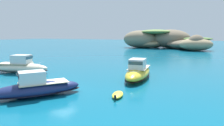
{
  "coord_description": "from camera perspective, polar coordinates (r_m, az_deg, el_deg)",
  "views": [
    {
      "loc": [
        14.95,
        -18.49,
        6.51
      ],
      "look_at": [
        0.05,
        13.16,
        1.56
      ],
      "focal_mm": 33.06,
      "sensor_mm": 36.0,
      "label": 1
    }
  ],
  "objects": [
    {
      "name": "dinghy_tender",
      "position": [
        21.74,
        1.57,
        -8.74
      ],
      "size": [
        1.69,
        2.87,
        0.58
      ],
      "color": "yellow",
      "rests_on": "ground"
    },
    {
      "name": "motorboat_cream",
      "position": [
        38.09,
        -24.24,
        -0.95
      ],
      "size": [
        10.75,
        5.87,
        3.03
      ],
      "color": "beige",
      "rests_on": "ground"
    },
    {
      "name": "islet_large",
      "position": [
        100.01,
        11.86,
        6.36
      ],
      "size": [
        32.33,
        22.02,
        8.55
      ],
      "color": "#756651",
      "rests_on": "ground"
    },
    {
      "name": "islet_small",
      "position": [
        91.07,
        20.76,
        5.01
      ],
      "size": [
        24.28,
        26.46,
        6.19
      ],
      "color": "#756651",
      "rests_on": "ground"
    },
    {
      "name": "motorboat_navy",
      "position": [
        23.06,
        -20.12,
        -6.5
      ],
      "size": [
        7.69,
        9.04,
        2.71
      ],
      "color": "navy",
      "rests_on": "ground"
    },
    {
      "name": "motorboat_yellow",
      "position": [
        30.26,
        7.2,
        -2.5
      ],
      "size": [
        4.24,
        10.45,
        2.99
      ],
      "color": "yellow",
      "rests_on": "ground"
    },
    {
      "name": "ground_plane",
      "position": [
        24.65,
        -13.37,
        -7.47
      ],
      "size": [
        400.0,
        400.0,
        0.0
      ],
      "primitive_type": "plane",
      "color": "#0C5B7A"
    }
  ]
}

